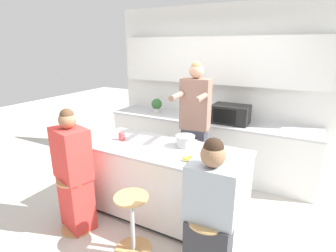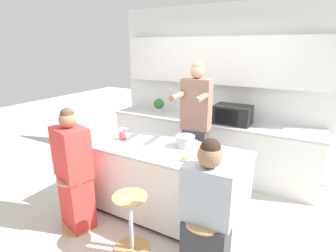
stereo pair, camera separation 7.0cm
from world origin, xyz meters
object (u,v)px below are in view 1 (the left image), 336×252
object	(u,v)px
bar_stool_leftmost	(76,203)
bar_stool_rightmost	(206,249)
kitchen_island	(165,182)
coffee_cup_near	(122,136)
potted_plant	(157,105)
bar_stool_center	(132,223)
banana_bunch	(189,159)
person_wrapped_blanket	(74,174)
cooking_pot	(185,141)
fruit_bowl	(221,165)
person_cooking	(194,133)
microwave	(231,114)
person_seated_near	(210,220)

from	to	relation	value
bar_stool_leftmost	bar_stool_rightmost	bearing A→B (deg)	0.97
kitchen_island	coffee_cup_near	size ratio (longest dim) A/B	17.31
kitchen_island	potted_plant	size ratio (longest dim) A/B	7.74
bar_stool_center	banana_bunch	distance (m)	0.87
coffee_cup_near	person_wrapped_blanket	bearing A→B (deg)	-104.85
cooking_pot	fruit_bowl	xyz separation A→B (m)	(0.55, -0.35, -0.04)
kitchen_island	bar_stool_rightmost	distance (m)	1.04
kitchen_island	bar_stool_center	distance (m)	0.70
person_cooking	potted_plant	xyz separation A→B (m)	(-1.09, 0.85, 0.10)
coffee_cup_near	potted_plant	xyz separation A→B (m)	(-0.34, 1.47, 0.09)
bar_stool_leftmost	microwave	size ratio (longest dim) A/B	1.16
potted_plant	person_seated_near	bearing A→B (deg)	-50.42
bar_stool_leftmost	coffee_cup_near	world-z (taller)	coffee_cup_near
fruit_bowl	potted_plant	size ratio (longest dim) A/B	0.86
banana_bunch	potted_plant	distance (m)	2.14
bar_stool_center	person_cooking	world-z (taller)	person_cooking
potted_plant	kitchen_island	bearing A→B (deg)	-56.65
person_wrapped_blanket	person_seated_near	world-z (taller)	person_wrapped_blanket
person_seated_near	coffee_cup_near	bearing A→B (deg)	152.58
bar_stool_rightmost	potted_plant	bearing A→B (deg)	129.21
fruit_bowl	microwave	xyz separation A→B (m)	(-0.34, 1.60, 0.11)
coffee_cup_near	banana_bunch	world-z (taller)	coffee_cup_near
bar_stool_center	microwave	xyz separation A→B (m)	(0.39, 2.11, 0.71)
cooking_pot	coffee_cup_near	size ratio (longest dim) A/B	2.82
person_wrapped_blanket	potted_plant	distance (m)	2.17
potted_plant	person_cooking	bearing A→B (deg)	-38.18
kitchen_island	person_wrapped_blanket	world-z (taller)	person_wrapped_blanket
coffee_cup_near	kitchen_island	bearing A→B (deg)	0.53
kitchen_island	potted_plant	world-z (taller)	potted_plant
banana_bunch	person_cooking	bearing A→B (deg)	108.45
bar_stool_center	kitchen_island	bearing A→B (deg)	90.00
kitchen_island	bar_stool_leftmost	distance (m)	1.06
bar_stool_leftmost	bar_stool_rightmost	world-z (taller)	same
person_seated_near	fruit_bowl	size ratio (longest dim) A/B	6.34
person_wrapped_blanket	bar_stool_center	bearing A→B (deg)	15.08
person_seated_near	kitchen_island	bearing A→B (deg)	137.68
bar_stool_leftmost	person_wrapped_blanket	xyz separation A→B (m)	(-0.01, 0.03, 0.35)
person_cooking	cooking_pot	distance (m)	0.45
bar_stool_center	person_wrapped_blanket	world-z (taller)	person_wrapped_blanket
kitchen_island	person_seated_near	world-z (taller)	person_seated_near
person_wrapped_blanket	banana_bunch	distance (m)	1.31
person_seated_near	cooking_pot	distance (m)	1.09
person_cooking	person_wrapped_blanket	bearing A→B (deg)	-131.00
fruit_bowl	coffee_cup_near	size ratio (longest dim) A/B	1.92
bar_stool_center	bar_stool_rightmost	xyz separation A→B (m)	(0.78, 0.01, 0.00)
fruit_bowl	bar_stool_center	bearing A→B (deg)	-145.60
bar_stool_center	fruit_bowl	world-z (taller)	fruit_bowl
person_wrapped_blanket	person_seated_near	size ratio (longest dim) A/B	1.04
bar_stool_rightmost	banana_bunch	size ratio (longest dim) A/B	3.63
person_cooking	person_seated_near	world-z (taller)	person_cooking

